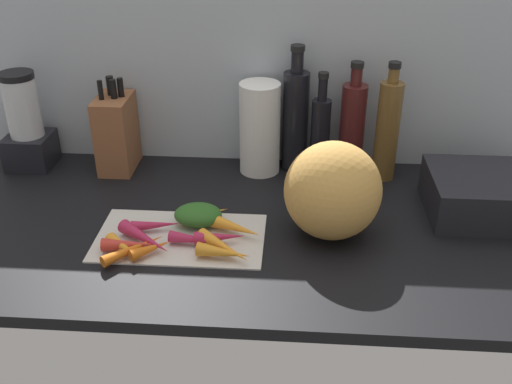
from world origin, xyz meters
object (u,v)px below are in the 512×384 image
at_px(carrot_1, 130,245).
at_px(dish_rack, 486,195).
at_px(carrot_10, 204,214).
at_px(blender_appliance, 26,127).
at_px(carrot_9, 220,237).
at_px(carrot_0, 236,228).
at_px(carrot_5, 124,247).
at_px(bottle_2, 352,127).
at_px(carrot_8, 156,225).
at_px(knife_block, 117,133).
at_px(carrot_7, 151,249).
at_px(cutting_board, 180,237).
at_px(winter_squash, 333,191).
at_px(carrot_4, 198,240).
at_px(paper_towel_roll, 259,128).
at_px(bottle_0, 295,119).
at_px(bottle_1, 320,134).
at_px(carrot_11, 134,248).
at_px(carrot_6, 224,253).
at_px(bottle_3, 387,129).
at_px(carrot_3, 224,247).
at_px(carrot_2, 145,238).

relative_size(carrot_1, dish_rack, 0.44).
height_order(carrot_10, blender_appliance, blender_appliance).
distance_m(carrot_9, blender_appliance, 0.75).
height_order(carrot_1, carrot_10, carrot_1).
relative_size(carrot_0, carrot_5, 1.25).
height_order(carrot_10, bottle_2, bottle_2).
relative_size(carrot_8, knife_block, 0.43).
bearing_deg(carrot_7, cutting_board, 57.01).
xyz_separation_m(carrot_1, carrot_5, (-0.01, -0.01, -0.00)).
bearing_deg(carrot_7, carrot_8, 95.89).
distance_m(carrot_9, knife_block, 0.54).
relative_size(winter_squash, knife_block, 0.88).
xyz_separation_m(carrot_4, paper_towel_roll, (0.12, 0.42, 0.11)).
bearing_deg(carrot_5, carrot_1, 44.03).
xyz_separation_m(carrot_10, winter_squash, (0.32, -0.04, 0.10)).
bearing_deg(bottle_2, bottle_0, 173.82).
distance_m(carrot_5, winter_squash, 0.51).
height_order(carrot_7, knife_block, knife_block).
bearing_deg(bottle_1, paper_towel_roll, 179.35).
xyz_separation_m(bottle_0, bottle_1, (0.07, -0.03, -0.03)).
bearing_deg(carrot_11, carrot_5, 178.36).
relative_size(carrot_7, bottle_1, 0.33).
bearing_deg(paper_towel_roll, carrot_8, -122.59).
height_order(carrot_6, blender_appliance, blender_appliance).
distance_m(carrot_5, paper_towel_roll, 0.56).
height_order(carrot_1, bottle_3, bottle_3).
bearing_deg(bottle_1, dish_rack, -25.60).
distance_m(carrot_10, bottle_0, 0.42).
xyz_separation_m(carrot_1, carrot_6, (0.22, -0.02, 0.00)).
height_order(carrot_0, carrot_9, carrot_0).
height_order(carrot_3, bottle_0, bottle_0).
distance_m(carrot_1, paper_towel_roll, 0.54).
xyz_separation_m(carrot_8, bottle_0, (0.34, 0.39, 0.14)).
bearing_deg(blender_appliance, bottle_3, -0.22).
relative_size(carrot_1, winter_squash, 0.54).
relative_size(carrot_6, carrot_8, 1.05).
xyz_separation_m(carrot_1, winter_squash, (0.47, 0.12, 0.10)).
height_order(carrot_9, paper_towel_roll, paper_towel_roll).
bearing_deg(blender_appliance, knife_block, 0.51).
relative_size(cutting_board, winter_squash, 1.69).
bearing_deg(carrot_10, carrot_11, -130.46).
bearing_deg(carrot_5, carrot_4, 14.94).
relative_size(bottle_0, bottle_3, 1.08).
distance_m(blender_appliance, bottle_1, 0.87).
bearing_deg(bottle_1, carrot_2, -134.58).
distance_m(winter_squash, dish_rack, 0.43).
bearing_deg(carrot_8, carrot_5, -117.25).
bearing_deg(carrot_10, winter_squash, -6.37).
xyz_separation_m(carrot_4, carrot_7, (-0.10, -0.04, -0.00)).
height_order(carrot_10, winter_squash, winter_squash).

